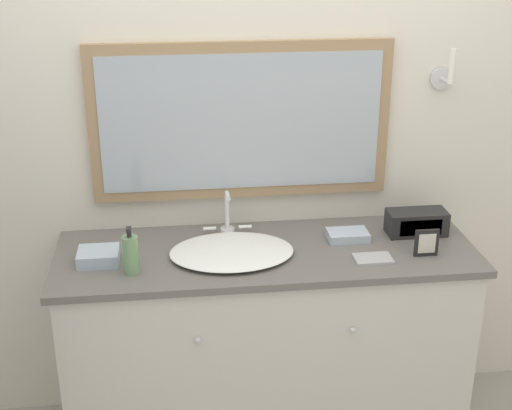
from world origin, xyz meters
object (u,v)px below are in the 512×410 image
object	(u,v)px
appliance_box	(417,222)
sink_basin	(232,250)
soap_bottle	(131,254)
picture_frame	(427,243)

from	to	relation	value
appliance_box	sink_basin	bearing A→B (deg)	-172.43
soap_bottle	sink_basin	bearing A→B (deg)	15.55
sink_basin	appliance_box	bearing A→B (deg)	7.57
soap_bottle	appliance_box	world-z (taller)	soap_bottle
appliance_box	picture_frame	distance (m)	0.21
sink_basin	appliance_box	xyz separation A→B (m)	(0.79, 0.11, 0.03)
soap_bottle	appliance_box	bearing A→B (deg)	10.24
sink_basin	appliance_box	distance (m)	0.80
appliance_box	soap_bottle	bearing A→B (deg)	-169.76
soap_bottle	picture_frame	distance (m)	1.15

